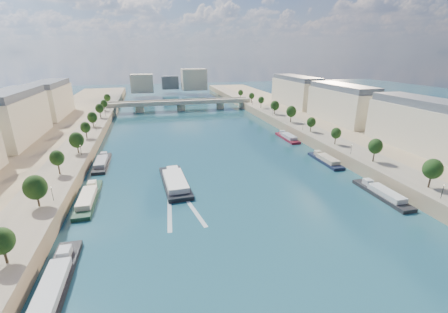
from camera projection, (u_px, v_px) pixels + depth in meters
ground at (216, 164)px, 123.83m from camera, size 700.00×700.00×0.00m
quay_left at (18, 175)px, 106.45m from camera, size 44.00×520.00×5.00m
quay_right at (366, 146)px, 139.56m from camera, size 44.00×520.00×5.00m
pave_left at (63, 165)px, 109.06m from camera, size 14.00×520.00×0.10m
pave_right at (338, 143)px, 135.27m from camera, size 14.00×520.00×0.10m
trees_left at (68, 149)px, 109.57m from camera, size 4.80×268.80×8.26m
trees_right at (324, 126)px, 142.18m from camera, size 4.80×268.80×8.26m
lamps_left at (69, 166)px, 100.04m from camera, size 0.36×200.36×4.28m
lamps_right at (324, 135)px, 137.91m from camera, size 0.36×200.36×4.28m
buildings_right at (376, 110)px, 148.94m from camera, size 16.00×226.00×23.20m
skyline at (174, 81)px, 320.77m from camera, size 79.00×42.00×22.00m
bridge at (181, 104)px, 237.60m from camera, size 112.00×12.00×8.15m
tour_barge at (175, 182)px, 104.45m from camera, size 9.58×28.59×3.83m
wake at (180, 207)px, 89.61m from camera, size 10.75×26.02×0.04m
moored_barges_left at (63, 265)px, 63.97m from camera, size 5.00×154.33×3.60m
moored_barges_right at (375, 190)px, 98.91m from camera, size 5.00×163.27×3.60m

